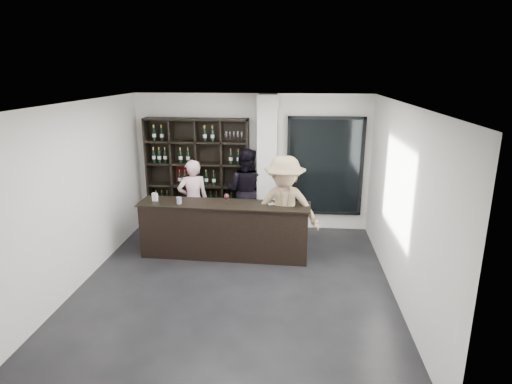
# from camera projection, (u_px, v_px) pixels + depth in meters

# --- Properties ---
(floor) EXTENTS (5.00, 5.50, 0.01)m
(floor) POSITION_uv_depth(u_px,v_px,m) (236.00, 285.00, 6.95)
(floor) COLOR black
(floor) RESTS_ON ground
(wine_shelf) EXTENTS (2.20, 0.35, 2.40)m
(wine_shelf) POSITION_uv_depth(u_px,v_px,m) (198.00, 174.00, 9.18)
(wine_shelf) COLOR black
(wine_shelf) RESTS_ON floor
(structural_column) EXTENTS (0.40, 0.40, 2.90)m
(structural_column) POSITION_uv_depth(u_px,v_px,m) (267.00, 165.00, 8.89)
(structural_column) COLOR silver
(structural_column) RESTS_ON floor
(glass_panel) EXTENTS (1.60, 0.08, 2.10)m
(glass_panel) POSITION_uv_depth(u_px,v_px,m) (325.00, 167.00, 9.01)
(glass_panel) COLOR black
(glass_panel) RESTS_ON floor
(tasting_counter) EXTENTS (3.14, 0.65, 1.03)m
(tasting_counter) POSITION_uv_depth(u_px,v_px,m) (224.00, 230.00, 7.89)
(tasting_counter) COLOR black
(tasting_counter) RESTS_ON floor
(taster_pink) EXTENTS (0.71, 0.60, 1.67)m
(taster_pink) POSITION_uv_depth(u_px,v_px,m) (193.00, 200.00, 8.59)
(taster_pink) COLOR beige
(taster_pink) RESTS_ON floor
(taster_black) EXTENTS (1.02, 0.87, 1.82)m
(taster_black) POSITION_uv_depth(u_px,v_px,m) (246.00, 191.00, 9.01)
(taster_black) COLOR black
(taster_black) RESTS_ON floor
(customer) EXTENTS (1.30, 0.80, 1.94)m
(customer) POSITION_uv_depth(u_px,v_px,m) (284.00, 209.00, 7.63)
(customer) COLOR #8F7756
(customer) RESTS_ON floor
(wine_glass) EXTENTS (0.12, 0.12, 0.22)m
(wine_glass) POSITION_uv_depth(u_px,v_px,m) (227.00, 198.00, 7.69)
(wine_glass) COLOR white
(wine_glass) RESTS_ON tasting_counter
(spit_cup) EXTENTS (0.12, 0.12, 0.12)m
(spit_cup) POSITION_uv_depth(u_px,v_px,m) (179.00, 201.00, 7.71)
(spit_cup) COLOR silver
(spit_cup) RESTS_ON tasting_counter
(napkin_stack) EXTENTS (0.15, 0.15, 0.02)m
(napkin_stack) POSITION_uv_depth(u_px,v_px,m) (271.00, 204.00, 7.71)
(napkin_stack) COLOR white
(napkin_stack) RESTS_ON tasting_counter
(card_stand) EXTENTS (0.11, 0.08, 0.15)m
(card_stand) POSITION_uv_depth(u_px,v_px,m) (155.00, 197.00, 7.88)
(card_stand) COLOR white
(card_stand) RESTS_ON tasting_counter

